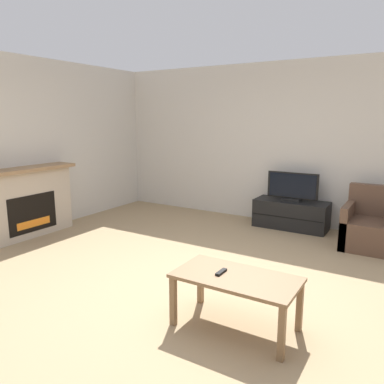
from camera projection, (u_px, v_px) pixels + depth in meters
ground_plane at (203, 289)px, 3.95m from camera, size 24.00×24.00×0.00m
wall_back at (294, 144)px, 6.22m from camera, size 12.00×0.06×2.70m
wall_left at (1, 148)px, 5.41m from camera, size 0.06×12.00×2.70m
fireplace at (26, 202)px, 5.62m from camera, size 0.43×1.57×1.06m
tv_stand at (291, 214)px, 6.12m from camera, size 1.17×0.49×0.46m
tv at (292, 188)px, 6.03m from camera, size 0.82×0.18×0.46m
armchair at (371, 228)px, 5.19m from camera, size 0.70×0.76×0.84m
coffee_table at (236, 283)px, 3.16m from camera, size 1.04×0.55×0.47m
remote at (221, 272)px, 3.20m from camera, size 0.04×0.15×0.02m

